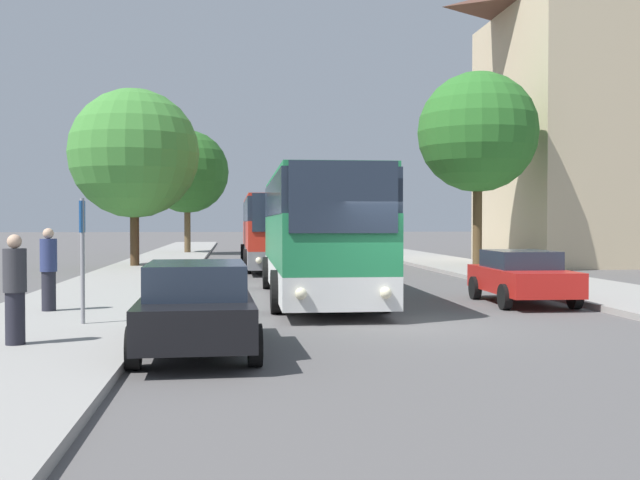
{
  "coord_description": "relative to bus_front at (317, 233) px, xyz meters",
  "views": [
    {
      "loc": [
        -3.5,
        -14.88,
        2.08
      ],
      "look_at": [
        0.03,
        15.18,
        1.37
      ],
      "focal_mm": 42.0,
      "sensor_mm": 36.0,
      "label": 1
    }
  ],
  "objects": [
    {
      "name": "parked_car_right_near",
      "position": [
        5.05,
        -1.86,
        -1.06
      ],
      "size": [
        2.02,
        4.04,
        1.36
      ],
      "rotation": [
        0.0,
        0.0,
        3.11
      ],
      "color": "red",
      "rests_on": "ground_plane"
    },
    {
      "name": "sidewalk_left",
      "position": [
        -5.78,
        -5.29,
        -1.71
      ],
      "size": [
        4.0,
        120.0,
        0.15
      ],
      "primitive_type": "cube",
      "color": "gray",
      "rests_on": "ground_plane"
    },
    {
      "name": "parked_car_left_curb",
      "position": [
        -2.85,
        -8.1,
        -1.03
      ],
      "size": [
        2.0,
        4.48,
        1.44
      ],
      "rotation": [
        0.0,
        0.0,
        0.03
      ],
      "color": "black",
      "rests_on": "ground_plane"
    },
    {
      "name": "tree_left_near",
      "position": [
        -6.61,
        13.93,
        3.36
      ],
      "size": [
        5.75,
        5.75,
        7.88
      ],
      "color": "#47331E",
      "rests_on": "sidewalk_left"
    },
    {
      "name": "pedestrian_waiting_near",
      "position": [
        -5.69,
        -7.92,
        -0.75
      ],
      "size": [
        0.36,
        0.36,
        1.74
      ],
      "rotation": [
        0.0,
        0.0,
        3.17
      ],
      "color": "#23232D",
      "rests_on": "sidewalk_left"
    },
    {
      "name": "tree_left_far",
      "position": [
        -5.17,
        28.94,
        3.57
      ],
      "size": [
        5.34,
        5.34,
        7.89
      ],
      "color": "brown",
      "rests_on": "sidewalk_left"
    },
    {
      "name": "ground_plane",
      "position": [
        1.22,
        -5.29,
        -1.78
      ],
      "size": [
        300.0,
        300.0,
        0.0
      ],
      "primitive_type": "plane",
      "color": "#565454",
      "rests_on": "ground"
    },
    {
      "name": "tree_right_near",
      "position": [
        8.29,
        11.23,
        4.19
      ],
      "size": [
        5.19,
        5.19,
        8.44
      ],
      "color": "#513D23",
      "rests_on": "sidewalk_right"
    },
    {
      "name": "bus_stop_sign",
      "position": [
        -5.11,
        -5.54,
        -0.14
      ],
      "size": [
        0.08,
        0.45,
        2.39
      ],
      "color": "gray",
      "rests_on": "sidewalk_left"
    },
    {
      "name": "bus_middle",
      "position": [
        -0.46,
        13.73,
        -0.07
      ],
      "size": [
        2.81,
        11.99,
        3.2
      ],
      "rotation": [
        0.0,
        0.0,
        0.0
      ],
      "color": "gray",
      "rests_on": "ground_plane"
    },
    {
      "name": "bus_front",
      "position": [
        0.0,
        0.0,
        0.0
      ],
      "size": [
        2.85,
        10.96,
        3.33
      ],
      "rotation": [
        0.0,
        0.0,
        -0.01
      ],
      "color": "silver",
      "rests_on": "ground_plane"
    },
    {
      "name": "pedestrian_waiting_far",
      "position": [
        -6.26,
        -3.32,
        -0.72
      ],
      "size": [
        0.36,
        0.36,
        1.81
      ],
      "rotation": [
        0.0,
        0.0,
        5.86
      ],
      "color": "#23232D",
      "rests_on": "sidewalk_left"
    }
  ]
}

